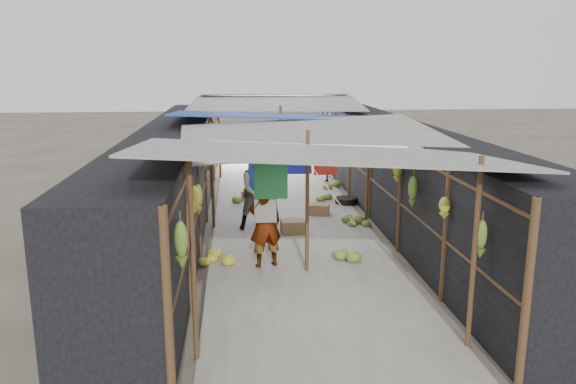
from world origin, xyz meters
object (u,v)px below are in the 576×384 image
object	(u,v)px
crate_near	(293,227)
vendor_seated	(326,169)
black_basin	(346,201)
vendor_elderly	(265,223)
shopper_blue	(257,190)

from	to	relation	value
crate_near	vendor_seated	bearing A→B (deg)	70.63
crate_near	black_basin	size ratio (longest dim) A/B	0.89
crate_near	vendor_elderly	world-z (taller)	vendor_elderly
black_basin	vendor_seated	distance (m)	2.98
crate_near	shopper_blue	size ratio (longest dim) A/B	0.29
crate_near	vendor_elderly	distance (m)	2.28
black_basin	shopper_blue	size ratio (longest dim) A/B	0.33
crate_near	black_basin	world-z (taller)	crate_near
vendor_seated	vendor_elderly	bearing A→B (deg)	-21.27
black_basin	vendor_elderly	xyz separation A→B (m)	(-2.44, -4.67, 0.77)
black_basin	shopper_blue	distance (m)	3.37
black_basin	shopper_blue	world-z (taller)	shopper_blue
crate_near	vendor_seated	size ratio (longest dim) A/B	0.62
shopper_blue	crate_near	bearing A→B (deg)	-51.54
vendor_elderly	vendor_seated	size ratio (longest dim) A/B	2.00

